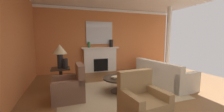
% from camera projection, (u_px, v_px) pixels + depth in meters
% --- Properties ---
extents(ground_plane, '(8.41, 8.41, 0.00)m').
position_uv_depth(ground_plane, '(137.00, 92.00, 4.31)').
color(ground_plane, brown).
extents(wall_fireplace, '(7.07, 0.12, 3.08)m').
position_uv_depth(wall_fireplace, '(106.00, 40.00, 7.19)').
color(wall_fireplace, '#CC723D').
rests_on(wall_fireplace, ground_plane).
extents(wall_window, '(0.12, 7.00, 3.08)m').
position_uv_depth(wall_window, '(8.00, 42.00, 3.37)').
color(wall_window, '#CC723D').
rests_on(wall_window, ground_plane).
extents(crown_moulding, '(7.07, 0.08, 0.12)m').
position_uv_depth(crown_moulding, '(107.00, 10.00, 6.94)').
color(crown_moulding, white).
extents(area_rug, '(3.55, 2.29, 0.01)m').
position_uv_depth(area_rug, '(119.00, 92.00, 4.37)').
color(area_rug, tan).
rests_on(area_rug, ground_plane).
extents(fireplace, '(1.80, 0.35, 1.20)m').
position_uv_depth(fireplace, '(100.00, 60.00, 6.99)').
color(fireplace, white).
rests_on(fireplace, ground_plane).
extents(mantel_mirror, '(1.30, 0.04, 1.09)m').
position_uv_depth(mantel_mirror, '(99.00, 33.00, 6.94)').
color(mantel_mirror, silver).
extents(sofa, '(1.14, 2.19, 0.85)m').
position_uv_depth(sofa, '(162.00, 76.00, 5.06)').
color(sofa, beige).
rests_on(sofa, ground_plane).
extents(armchair_near_window, '(0.82, 0.82, 0.95)m').
position_uv_depth(armchair_near_window, '(70.00, 88.00, 3.79)').
color(armchair_near_window, brown).
rests_on(armchair_near_window, ground_plane).
extents(armchair_facing_fireplace, '(0.88, 0.88, 0.95)m').
position_uv_depth(armchair_facing_fireplace, '(142.00, 104.00, 2.89)').
color(armchair_facing_fireplace, '#9E7A4C').
rests_on(armchair_facing_fireplace, ground_plane).
extents(coffee_table, '(1.00, 1.00, 0.45)m').
position_uv_depth(coffee_table, '(120.00, 81.00, 4.33)').
color(coffee_table, '#2D2319').
rests_on(coffee_table, ground_plane).
extents(side_table, '(0.56, 0.56, 0.70)m').
position_uv_depth(side_table, '(61.00, 77.00, 4.54)').
color(side_table, '#2D2319').
rests_on(side_table, ground_plane).
extents(table_lamp, '(0.44, 0.44, 0.75)m').
position_uv_depth(table_lamp, '(60.00, 51.00, 4.44)').
color(table_lamp, black).
rests_on(table_lamp, side_table).
extents(vase_mantel_left, '(0.12, 0.12, 0.27)m').
position_uv_depth(vase_mantel_left, '(89.00, 45.00, 6.68)').
color(vase_mantel_left, '#33703D').
rests_on(vase_mantel_left, fireplace).
extents(vase_on_side_table, '(0.15, 0.15, 0.31)m').
position_uv_depth(vase_on_side_table, '(65.00, 64.00, 4.42)').
color(vase_on_side_table, black).
rests_on(vase_on_side_table, side_table).
extents(vase_mantel_right, '(0.18, 0.18, 0.37)m').
position_uv_depth(vase_mantel_right, '(111.00, 43.00, 7.02)').
color(vase_mantel_right, black).
rests_on(vase_mantel_right, fireplace).
extents(vase_tall_corner, '(0.32, 0.32, 0.60)m').
position_uv_depth(vase_tall_corner, '(141.00, 64.00, 7.40)').
color(vase_tall_corner, '#9E3328').
rests_on(vase_tall_corner, ground_plane).
extents(book_red_cover, '(0.23, 0.23, 0.03)m').
position_uv_depth(book_red_cover, '(117.00, 77.00, 4.35)').
color(book_red_cover, tan).
rests_on(book_red_cover, coffee_table).
extents(book_art_folio, '(0.27, 0.23, 0.04)m').
position_uv_depth(book_art_folio, '(116.00, 77.00, 4.21)').
color(book_art_folio, tan).
rests_on(book_art_folio, coffee_table).
extents(book_small_novel, '(0.23, 0.19, 0.04)m').
position_uv_depth(book_small_novel, '(122.00, 74.00, 4.41)').
color(book_small_novel, maroon).
rests_on(book_small_novel, coffee_table).
extents(column_white, '(0.20, 0.20, 3.08)m').
position_uv_depth(column_white, '(168.00, 40.00, 6.78)').
color(column_white, white).
rests_on(column_white, ground_plane).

